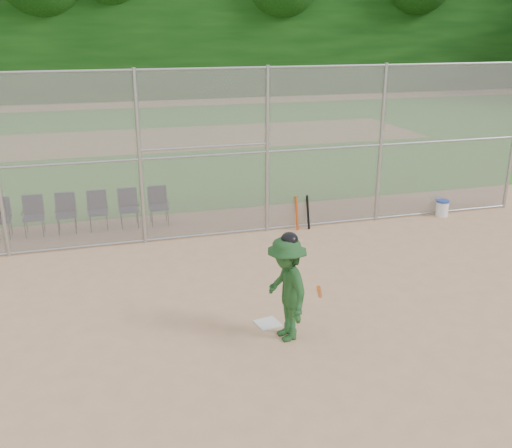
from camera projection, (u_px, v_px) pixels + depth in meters
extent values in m
plane|color=tan|center=(298.00, 334.00, 9.45)|extent=(100.00, 100.00, 0.00)
plane|color=#2B7021|center=(161.00, 139.00, 25.79)|extent=(100.00, 100.00, 0.00)
plane|color=tan|center=(161.00, 139.00, 25.79)|extent=(24.00, 24.00, 0.00)
cube|color=gray|center=(226.00, 154.00, 13.33)|extent=(16.00, 0.02, 4.00)
cylinder|color=#9EA3A8|center=(225.00, 68.00, 12.69)|extent=(16.00, 0.05, 0.05)
cube|color=black|center=(126.00, 16.00, 39.42)|extent=(80.00, 5.00, 11.00)
cube|color=silver|center=(268.00, 323.00, 9.77)|extent=(0.45, 0.45, 0.02)
imported|color=#1D4920|center=(286.00, 289.00, 9.07)|extent=(0.74, 1.18, 1.74)
ellipsoid|color=black|center=(287.00, 240.00, 8.79)|extent=(0.27, 0.30, 0.23)
cylinder|color=#C95612|center=(319.00, 292.00, 8.78)|extent=(0.38, 0.69, 0.53)
cylinder|color=white|center=(442.00, 209.00, 15.30)|extent=(0.32, 0.32, 0.38)
cylinder|color=#223D97|center=(443.00, 201.00, 15.23)|extent=(0.34, 0.34, 0.05)
cylinder|color=#D84C14|center=(297.00, 213.00, 14.22)|extent=(0.06, 0.24, 0.84)
cylinder|color=black|center=(308.00, 212.00, 14.30)|extent=(0.06, 0.27, 0.84)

